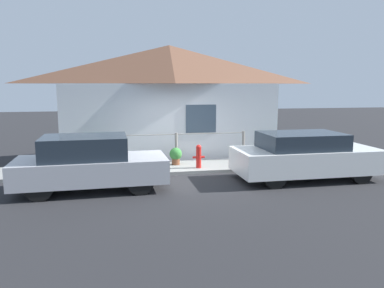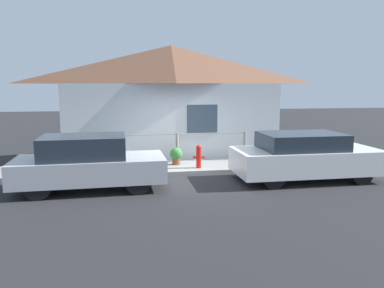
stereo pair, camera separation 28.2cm
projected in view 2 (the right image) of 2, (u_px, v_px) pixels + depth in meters
The scene contains 10 objects.
ground_plane at pixel (184, 175), 11.41m from camera, with size 60.00×60.00×0.00m, color #262628.
sidewalk at pixel (180, 167), 12.22m from camera, with size 24.00×1.67×0.11m.
house at pixel (172, 70), 13.90m from camera, with size 8.20×2.23×4.17m.
fence at pixel (177, 146), 12.80m from camera, with size 4.90×0.10×1.00m.
car_left at pixel (88, 163), 9.72m from camera, with size 3.89×1.77×1.43m.
car_right at pixel (305, 156), 10.71m from camera, with size 4.12×1.78×1.36m.
fire_hydrant at pixel (199, 156), 11.85m from camera, with size 0.38×0.17×0.75m.
potted_plant_near_hydrant at pixel (176, 155), 12.36m from camera, with size 0.41×0.41×0.57m.
potted_plant_by_fence at pixel (88, 156), 11.92m from camera, with size 0.57×0.57×0.66m.
potted_plant_corner at pixel (282, 151), 13.15m from camera, with size 0.48×0.48×0.59m.
Camera 2 is at (-1.59, -11.02, 2.71)m, focal length 35.00 mm.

